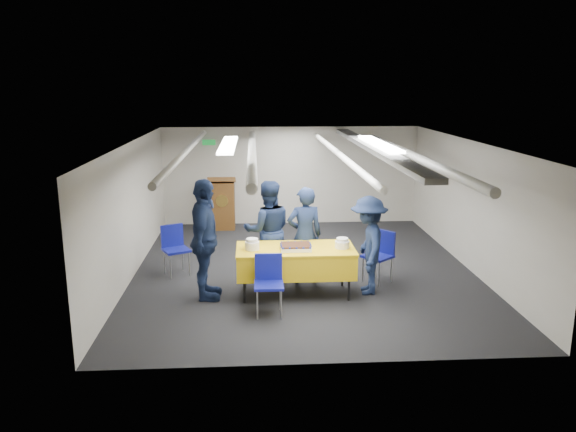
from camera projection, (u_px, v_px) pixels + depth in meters
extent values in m
plane|color=black|center=(303.00, 270.00, 10.16)|extent=(7.00, 7.00, 0.00)
cube|color=beige|center=(291.00, 176.00, 13.28)|extent=(6.00, 0.02, 2.30)
cube|color=beige|center=(132.00, 210.00, 9.71)|extent=(0.02, 7.00, 2.30)
cube|color=beige|center=(469.00, 205.00, 10.07)|extent=(0.02, 7.00, 2.30)
cube|color=silver|center=(304.00, 143.00, 9.63)|extent=(6.00, 7.00, 0.02)
cylinder|color=silver|center=(187.00, 150.00, 9.54)|extent=(0.10, 6.90, 0.10)
cylinder|color=silver|center=(252.00, 152.00, 9.61)|extent=(0.14, 6.90, 0.14)
cylinder|color=silver|center=(339.00, 154.00, 9.71)|extent=(0.10, 6.90, 0.10)
cylinder|color=silver|center=(412.00, 155.00, 9.80)|extent=(0.14, 6.90, 0.14)
cube|color=gray|center=(373.00, 148.00, 9.72)|extent=(0.28, 6.90, 0.08)
cube|color=white|center=(228.00, 145.00, 9.56)|extent=(0.25, 2.60, 0.04)
cube|color=white|center=(379.00, 144.00, 9.71)|extent=(0.25, 2.60, 0.04)
cube|color=#0C591E|center=(209.00, 142.00, 12.96)|extent=(0.30, 0.04, 0.12)
cylinder|color=black|center=(244.00, 292.00, 8.58)|extent=(0.04, 0.04, 0.36)
cylinder|color=black|center=(349.00, 289.00, 8.68)|extent=(0.04, 0.04, 0.36)
cylinder|color=black|center=(245.00, 277.00, 9.22)|extent=(0.04, 0.04, 0.36)
cylinder|color=black|center=(342.00, 275.00, 9.31)|extent=(0.04, 0.04, 0.36)
cube|color=yellow|center=(295.00, 261.00, 8.86)|extent=(1.84, 0.87, 0.39)
cube|color=yellow|center=(295.00, 249.00, 8.82)|extent=(1.86, 0.89, 0.03)
cube|color=white|center=(296.00, 248.00, 8.73)|extent=(0.47, 0.38, 0.06)
cube|color=black|center=(296.00, 245.00, 8.72)|extent=(0.45, 0.36, 0.02)
sphere|color=navy|center=(283.00, 248.00, 8.54)|extent=(0.04, 0.04, 0.04)
sphere|color=navy|center=(282.00, 242.00, 8.87)|extent=(0.04, 0.04, 0.04)
sphere|color=navy|center=(290.00, 248.00, 8.55)|extent=(0.04, 0.04, 0.04)
sphere|color=navy|center=(288.00, 242.00, 8.88)|extent=(0.04, 0.04, 0.04)
sphere|color=navy|center=(297.00, 248.00, 8.56)|extent=(0.04, 0.04, 0.04)
sphere|color=navy|center=(295.00, 242.00, 8.88)|extent=(0.04, 0.04, 0.04)
sphere|color=navy|center=(303.00, 248.00, 8.56)|extent=(0.04, 0.04, 0.04)
sphere|color=navy|center=(301.00, 242.00, 8.89)|extent=(0.04, 0.04, 0.04)
sphere|color=navy|center=(310.00, 248.00, 8.57)|extent=(0.04, 0.04, 0.04)
sphere|color=navy|center=(308.00, 242.00, 8.90)|extent=(0.04, 0.04, 0.04)
sphere|color=navy|center=(282.00, 247.00, 8.62)|extent=(0.04, 0.04, 0.04)
sphere|color=navy|center=(311.00, 246.00, 8.65)|extent=(0.04, 0.04, 0.04)
sphere|color=navy|center=(281.00, 245.00, 8.71)|extent=(0.04, 0.04, 0.04)
sphere|color=navy|center=(310.00, 245.00, 8.73)|extent=(0.04, 0.04, 0.04)
sphere|color=navy|center=(281.00, 244.00, 8.79)|extent=(0.04, 0.04, 0.04)
sphere|color=navy|center=(310.00, 243.00, 8.82)|extent=(0.04, 0.04, 0.04)
cylinder|color=white|center=(252.00, 246.00, 8.71)|extent=(0.22, 0.22, 0.13)
cylinder|color=white|center=(252.00, 240.00, 8.69)|extent=(0.18, 0.18, 0.05)
cylinder|color=white|center=(342.00, 245.00, 8.79)|extent=(0.23, 0.23, 0.11)
cylinder|color=white|center=(342.00, 240.00, 8.78)|extent=(0.19, 0.19, 0.05)
cube|color=brown|center=(223.00, 205.00, 12.90)|extent=(0.55, 0.45, 1.10)
cube|color=brown|center=(222.00, 180.00, 12.73)|extent=(0.62, 0.53, 0.21)
cylinder|color=gold|center=(222.00, 201.00, 12.64)|extent=(0.28, 0.02, 0.28)
cylinder|color=gray|center=(257.00, 305.00, 7.98)|extent=(0.02, 0.02, 0.43)
cylinder|color=gray|center=(281.00, 305.00, 7.99)|extent=(0.02, 0.02, 0.43)
cylinder|color=gray|center=(257.00, 296.00, 8.31)|extent=(0.02, 0.02, 0.43)
cylinder|color=gray|center=(280.00, 296.00, 8.32)|extent=(0.02, 0.02, 0.43)
cube|color=navy|center=(269.00, 285.00, 8.10)|extent=(0.42, 0.42, 0.04)
cube|color=navy|center=(268.00, 267.00, 8.23)|extent=(0.40, 0.04, 0.40)
cylinder|color=gray|center=(363.00, 270.00, 9.50)|extent=(0.02, 0.02, 0.43)
cylinder|color=gray|center=(379.00, 274.00, 9.26)|extent=(0.02, 0.02, 0.43)
cylinder|color=gray|center=(375.00, 265.00, 9.73)|extent=(0.02, 0.02, 0.43)
cylinder|color=gray|center=(391.00, 270.00, 9.49)|extent=(0.02, 0.02, 0.43)
cube|color=navy|center=(378.00, 256.00, 9.44)|extent=(0.59, 0.59, 0.04)
cube|color=navy|center=(385.00, 242.00, 9.51)|extent=(0.29, 0.33, 0.40)
cylinder|color=gray|center=(171.00, 267.00, 9.63)|extent=(0.02, 0.02, 0.43)
cylinder|color=gray|center=(189.00, 264.00, 9.79)|extent=(0.02, 0.02, 0.43)
cylinder|color=gray|center=(164.00, 262.00, 9.91)|extent=(0.02, 0.02, 0.43)
cylinder|color=gray|center=(183.00, 259.00, 10.08)|extent=(0.02, 0.02, 0.43)
cube|color=navy|center=(176.00, 250.00, 9.80)|extent=(0.56, 0.56, 0.04)
cube|color=navy|center=(172.00, 235.00, 9.91)|extent=(0.38, 0.21, 0.40)
imported|color=#0E1833|center=(305.00, 235.00, 9.35)|extent=(0.65, 0.48, 1.64)
imported|color=#0E1833|center=(268.00, 230.00, 9.50)|extent=(0.88, 0.71, 1.72)
imported|color=#0E1833|center=(205.00, 240.00, 8.60)|extent=(0.51, 1.13, 1.90)
imported|color=#0E1833|center=(368.00, 245.00, 8.88)|extent=(0.68, 1.07, 1.58)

